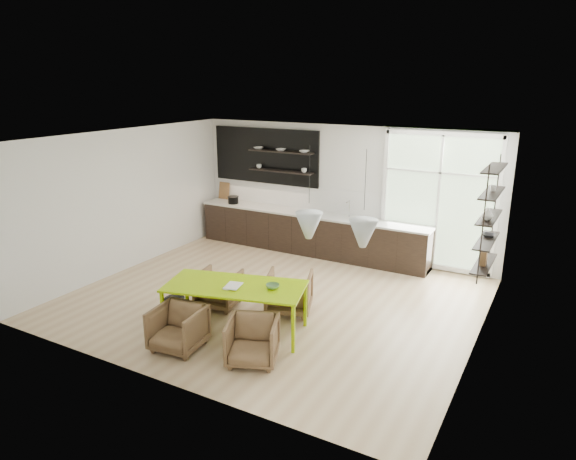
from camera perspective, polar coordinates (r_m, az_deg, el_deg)
The scene contains 11 objects.
room at distance 9.61m, azimuth 4.65°, elevation 2.00°, with size 7.02×6.01×2.91m.
kitchen_run at distance 11.75m, azimuth 2.12°, elevation 0.38°, with size 5.54×0.69×2.75m.
right_shelving at distance 8.90m, azimuth 21.38°, elevation 1.00°, with size 0.26×1.22×1.90m.
dining_table at distance 8.04m, azimuth -5.89°, elevation -6.47°, with size 2.33×1.51×0.78m.
armchair_back_left at distance 9.12m, azimuth -7.68°, elevation -6.47°, with size 0.69×0.71×0.64m, color brown.
armchair_back_right at distance 8.82m, azimuth 0.14°, elevation -6.93°, with size 0.75×0.77×0.70m, color brown.
armchair_front_left at distance 7.84m, azimuth -12.12°, elevation -10.62°, with size 0.70×0.72×0.66m, color brown.
armchair_front_right at distance 7.37m, azimuth -3.97°, elevation -12.18°, with size 0.69×0.71×0.65m, color brown.
wire_stool at distance 8.64m, azimuth -12.46°, elevation -8.34°, with size 0.35×0.35×0.44m.
table_book at distance 7.99m, azimuth -6.90°, elevation -6.12°, with size 0.23×0.31×0.03m, color white.
table_bowl at distance 7.85m, azimuth -1.72°, elevation -6.27°, with size 0.21×0.21×0.07m, color #59874E.
Camera 1 is at (4.40, -7.39, 3.85)m, focal length 32.00 mm.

